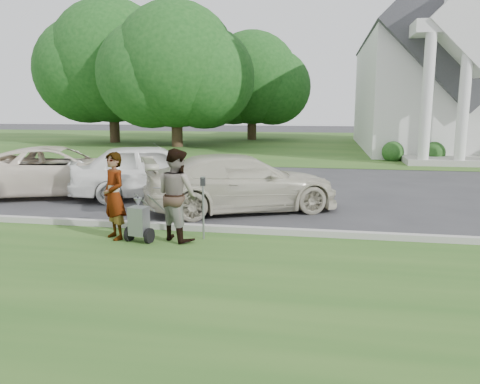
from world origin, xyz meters
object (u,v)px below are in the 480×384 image
(person_left, at_px, (114,197))
(parking_meter_near, at_px, (203,200))
(tree_far, at_px, (111,67))
(car_c, at_px, (242,183))
(tree_left, at_px, (175,71))
(striping_cart, at_px, (139,222))
(person_right, at_px, (177,195))
(tree_back, at_px, (252,82))
(church, at_px, (439,55))
(car_a, at_px, (59,171))
(car_b, at_px, (153,170))

(person_left, distance_m, parking_meter_near, 1.84)
(tree_far, relative_size, car_c, 2.25)
(tree_far, relative_size, parking_meter_near, 8.76)
(tree_left, relative_size, tree_far, 0.91)
(striping_cart, xyz_separation_m, person_right, (0.72, 0.30, 0.52))
(tree_back, height_order, person_left, tree_back)
(parking_meter_near, bearing_deg, striping_cart, -160.96)
(tree_far, bearing_deg, person_right, -62.56)
(striping_cart, bearing_deg, car_c, 74.82)
(tree_left, bearing_deg, parking_meter_near, -71.00)
(church, distance_m, car_c, 22.84)
(tree_left, height_order, person_right, tree_left)
(striping_cart, relative_size, parking_meter_near, 0.85)
(tree_far, relative_size, person_right, 6.14)
(striping_cart, xyz_separation_m, person_left, (-0.58, 0.14, 0.48))
(tree_far, height_order, parking_meter_near, tree_far)
(car_c, bearing_deg, striping_cart, 130.31)
(person_right, height_order, car_c, person_right)
(tree_back, distance_m, person_left, 30.64)
(tree_left, xyz_separation_m, car_c, (7.90, -19.17, -4.36))
(striping_cart, distance_m, car_a, 6.36)
(person_right, height_order, car_a, person_right)
(person_right, xyz_separation_m, car_c, (0.82, 3.02, -0.20))
(person_left, relative_size, car_c, 0.35)
(tree_far, relative_size, car_b, 2.40)
(tree_back, relative_size, person_right, 5.07)
(parking_meter_near, height_order, car_b, car_b)
(church, xyz_separation_m, person_left, (-11.23, -23.47, -5.03))
(tree_far, relative_size, tree_back, 1.21)
(tree_back, bearing_deg, tree_left, -116.57)
(church, relative_size, person_right, 12.72)
(tree_back, xyz_separation_m, parking_meter_near, (3.59, -30.06, -3.89))
(parking_meter_near, distance_m, car_c, 2.91)
(tree_back, distance_m, parking_meter_near, 30.52)
(tree_left, relative_size, tree_back, 1.11)
(person_right, bearing_deg, tree_left, -38.21)
(church, relative_size, car_a, 4.40)
(striping_cart, height_order, car_b, car_b)
(tree_left, xyz_separation_m, car_b, (4.90, -17.79, -4.28))
(striping_cart, distance_m, parking_meter_near, 1.37)
(striping_cart, bearing_deg, person_right, 32.10)
(striping_cart, xyz_separation_m, car_b, (-1.46, 4.70, 0.40))
(church, relative_size, tree_back, 2.51)
(church, relative_size, tree_far, 2.07)
(car_a, distance_m, car_b, 3.01)
(person_left, distance_m, car_b, 4.64)
(tree_back, bearing_deg, car_a, -94.63)
(tree_left, height_order, car_b, tree_left)
(car_a, bearing_deg, car_c, -121.72)
(church, bearing_deg, tree_back, 152.15)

